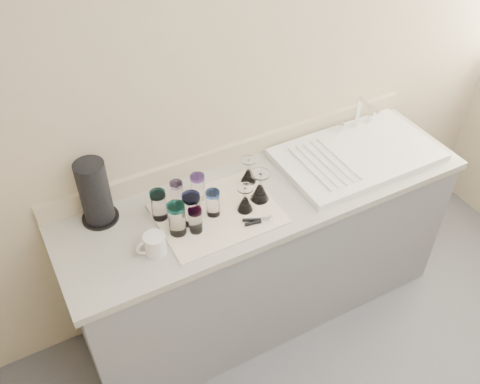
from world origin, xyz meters
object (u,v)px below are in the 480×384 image
can_opener (258,221)px  white_mug (154,245)px  sink_unit (357,154)px  tumbler_extra (195,220)px  tumbler_magenta (177,219)px  goblet_front_left (245,202)px  tumbler_purple (198,187)px  goblet_front_right (260,190)px  goblet_back_right (248,174)px  paper_towel_roll (95,193)px  tumbler_cyan (177,193)px  tumbler_lavender (213,203)px  tumbler_blue (192,209)px  tumbler_teal (159,205)px

can_opener → white_mug: (-0.48, 0.06, 0.03)m
sink_unit → tumbler_extra: bearing=-174.4°
tumbler_magenta → goblet_front_left: 0.33m
tumbler_purple → goblet_front_right: bearing=-29.5°
goblet_back_right → tumbler_magenta: bearing=-160.5°
goblet_front_right → white_mug: bearing=-172.3°
tumbler_extra → goblet_front_left: size_ratio=0.93×
paper_towel_roll → can_opener: bearing=-31.0°
tumbler_cyan → paper_towel_roll: paper_towel_roll is taller
goblet_back_right → goblet_front_left: size_ratio=0.99×
sink_unit → white_mug: bearing=-173.9°
goblet_front_left → tumbler_purple: bearing=131.9°
tumbler_purple → tumbler_lavender: tumbler_purple is taller
can_opener → paper_towel_roll: size_ratio=0.41×
tumbler_magenta → tumbler_lavender: tumbler_magenta is taller
tumbler_cyan → goblet_front_left: (0.26, -0.19, -0.02)m
goblet_back_right → tumbler_lavender: bearing=-153.6°
goblet_front_right → paper_towel_roll: paper_towel_roll is taller
tumbler_magenta → tumbler_lavender: 0.19m
sink_unit → goblet_front_right: size_ratio=5.19×
white_mug → goblet_front_right: bearing=7.7°
tumbler_blue → tumbler_purple: bearing=56.0°
tumbler_purple → tumbler_lavender: 0.13m
tumbler_blue → tumbler_lavender: size_ratio=1.25×
can_opener → white_mug: white_mug is taller
paper_towel_roll → tumbler_teal: bearing=-27.9°
tumbler_lavender → can_opener: size_ratio=1.00×
tumbler_teal → can_opener: bearing=-32.9°
tumbler_purple → paper_towel_roll: paper_towel_roll is taller
tumbler_teal → goblet_back_right: tumbler_teal is taller
tumbler_blue → tumbler_cyan: bearing=93.0°
tumbler_magenta → tumbler_purple: bearing=42.7°
tumbler_lavender → can_opener: 0.22m
goblet_back_right → paper_towel_roll: 0.73m
sink_unit → tumbler_lavender: (-0.85, -0.04, 0.06)m
tumbler_teal → tumbler_magenta: bearing=-74.9°
tumbler_lavender → tumbler_purple: bearing=96.6°
tumbler_cyan → goblet_front_left: size_ratio=0.92×
tumbler_purple → tumbler_extra: bearing=-117.8°
tumbler_teal → can_opener: (0.38, -0.24, -0.07)m
goblet_front_right → goblet_back_right: bearing=83.3°
sink_unit → tumbler_magenta: sink_unit is taller
goblet_front_left → paper_towel_roll: bearing=156.1°
tumbler_cyan → goblet_front_right: size_ratio=0.79×
white_mug → tumbler_cyan: bearing=48.4°
tumbler_blue → goblet_back_right: tumbler_blue is taller
goblet_front_left → goblet_front_right: 0.10m
white_mug → tumbler_purple: bearing=35.5°
tumbler_cyan → tumbler_blue: 0.15m
goblet_back_right → sink_unit: bearing=-8.6°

